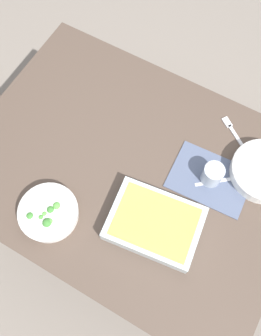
# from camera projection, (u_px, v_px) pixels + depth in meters

# --- Properties ---
(ground_plane) EXTENTS (6.00, 6.00, 0.00)m
(ground_plane) POSITION_uv_depth(u_px,v_px,m) (131.00, 219.00, 2.00)
(ground_plane) COLOR slate
(dining_table) EXTENTS (1.20, 0.90, 0.74)m
(dining_table) POSITION_uv_depth(u_px,v_px,m) (131.00, 177.00, 1.40)
(dining_table) COLOR #4C3D33
(dining_table) RESTS_ON ground_plane
(placemat) EXTENTS (0.29, 0.22, 0.00)m
(placemat) POSITION_uv_depth(u_px,v_px,m) (210.00, 179.00, 1.30)
(placemat) COLOR #4C5670
(placemat) RESTS_ON dining_table
(broccoli_bowl) EXTENTS (0.20, 0.20, 0.06)m
(broccoli_bowl) POSITION_uv_depth(u_px,v_px,m) (49.00, 213.00, 1.22)
(broccoli_bowl) COLOR white
(broccoli_bowl) RESTS_ON dining_table
(baking_dish) EXTENTS (0.33, 0.26, 0.06)m
(baking_dish) POSITION_uv_depth(u_px,v_px,m) (155.00, 223.00, 1.20)
(baking_dish) COLOR silver
(baking_dish) RESTS_ON dining_table
(drink_cup) EXTENTS (0.07, 0.07, 0.08)m
(drink_cup) POSITION_uv_depth(u_px,v_px,m) (212.00, 175.00, 1.26)
(drink_cup) COLOR #B2BCC6
(drink_cup) RESTS_ON dining_table
(spoon_by_stew) EXTENTS (0.15, 0.13, 0.01)m
(spoon_by_stew) POSITION_uv_depth(u_px,v_px,m) (226.00, 180.00, 1.29)
(spoon_by_stew) COLOR silver
(spoon_by_stew) RESTS_ON dining_table
(fork_on_table) EXTENTS (0.15, 0.12, 0.01)m
(fork_on_table) POSITION_uv_depth(u_px,v_px,m) (234.00, 133.00, 1.37)
(fork_on_table) COLOR silver
(fork_on_table) RESTS_ON dining_table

